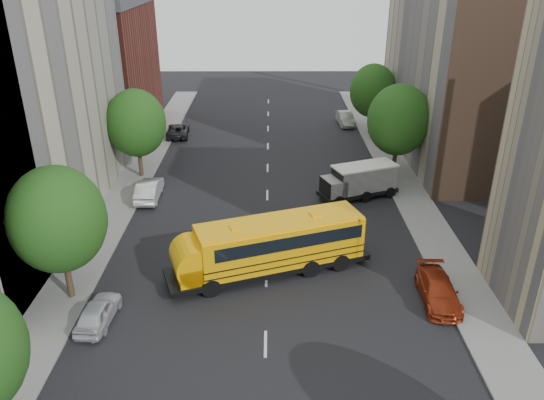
{
  "coord_description": "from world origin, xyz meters",
  "views": [
    {
      "loc": [
        0.26,
        -28.95,
        17.68
      ],
      "look_at": [
        0.36,
        2.0,
        3.29
      ],
      "focal_mm": 35.0,
      "sensor_mm": 36.0,
      "label": 1
    }
  ],
  "objects_px": {
    "parked_car_0": "(98,312)",
    "parked_car_5": "(345,118)",
    "street_tree_1": "(57,220)",
    "parked_car_4": "(370,173)",
    "street_tree_2": "(136,123)",
    "street_tree_4": "(399,120)",
    "parked_car_1": "(149,189)",
    "parked_car_2": "(178,130)",
    "parked_car_3": "(438,290)",
    "street_tree_5": "(373,91)",
    "school_bus": "(267,245)",
    "safari_truck": "(359,181)"
  },
  "relations": [
    {
      "from": "parked_car_0",
      "to": "parked_car_5",
      "type": "distance_m",
      "value": 39.81
    },
    {
      "from": "street_tree_1",
      "to": "parked_car_4",
      "type": "xyz_separation_m",
      "value": [
        19.8,
        17.15,
        -4.27
      ]
    },
    {
      "from": "street_tree_2",
      "to": "parked_car_4",
      "type": "relative_size",
      "value": 1.92
    },
    {
      "from": "street_tree_4",
      "to": "parked_car_0",
      "type": "distance_m",
      "value": 28.66
    },
    {
      "from": "parked_car_0",
      "to": "parked_car_1",
      "type": "height_order",
      "value": "parked_car_1"
    },
    {
      "from": "parked_car_2",
      "to": "parked_car_3",
      "type": "bearing_deg",
      "value": 118.16
    },
    {
      "from": "street_tree_2",
      "to": "parked_car_5",
      "type": "distance_m",
      "value": 25.46
    },
    {
      "from": "street_tree_5",
      "to": "parked_car_1",
      "type": "relative_size",
      "value": 1.6
    },
    {
      "from": "street_tree_4",
      "to": "street_tree_5",
      "type": "relative_size",
      "value": 1.08
    },
    {
      "from": "school_bus",
      "to": "parked_car_3",
      "type": "distance_m",
      "value": 10.07
    },
    {
      "from": "parked_car_2",
      "to": "parked_car_3",
      "type": "xyz_separation_m",
      "value": [
        19.2,
        -29.72,
        0.02
      ]
    },
    {
      "from": "street_tree_1",
      "to": "parked_car_2",
      "type": "bearing_deg",
      "value": 87.27
    },
    {
      "from": "street_tree_1",
      "to": "parked_car_2",
      "type": "xyz_separation_m",
      "value": [
        1.4,
        29.35,
        -4.29
      ]
    },
    {
      "from": "street_tree_2",
      "to": "parked_car_2",
      "type": "xyz_separation_m",
      "value": [
        1.4,
        11.35,
        -4.16
      ]
    },
    {
      "from": "street_tree_1",
      "to": "street_tree_2",
      "type": "distance_m",
      "value": 18.0
    },
    {
      "from": "street_tree_1",
      "to": "street_tree_5",
      "type": "distance_m",
      "value": 37.2
    },
    {
      "from": "parked_car_1",
      "to": "parked_car_2",
      "type": "bearing_deg",
      "value": -90.94
    },
    {
      "from": "safari_truck",
      "to": "parked_car_0",
      "type": "relative_size",
      "value": 1.73
    },
    {
      "from": "school_bus",
      "to": "street_tree_5",
      "type": "bearing_deg",
      "value": 48.75
    },
    {
      "from": "parked_car_2",
      "to": "parked_car_4",
      "type": "xyz_separation_m",
      "value": [
        18.4,
        -12.2,
        0.02
      ]
    },
    {
      "from": "parked_car_3",
      "to": "parked_car_4",
      "type": "bearing_deg",
      "value": 94.66
    },
    {
      "from": "parked_car_0",
      "to": "parked_car_3",
      "type": "relative_size",
      "value": 0.82
    },
    {
      "from": "street_tree_5",
      "to": "safari_truck",
      "type": "xyz_separation_m",
      "value": [
        -3.74,
        -16.42,
        -3.28
      ]
    },
    {
      "from": "safari_truck",
      "to": "parked_car_2",
      "type": "distance_m",
      "value": 23.1
    },
    {
      "from": "parked_car_2",
      "to": "parked_car_0",
      "type": "bearing_deg",
      "value": 86.75
    },
    {
      "from": "street_tree_1",
      "to": "street_tree_4",
      "type": "distance_m",
      "value": 28.43
    },
    {
      "from": "safari_truck",
      "to": "parked_car_3",
      "type": "relative_size",
      "value": 1.41
    },
    {
      "from": "street_tree_2",
      "to": "parked_car_5",
      "type": "relative_size",
      "value": 1.75
    },
    {
      "from": "street_tree_5",
      "to": "parked_car_5",
      "type": "height_order",
      "value": "street_tree_5"
    },
    {
      "from": "school_bus",
      "to": "parked_car_4",
      "type": "bearing_deg",
      "value": 39.57
    },
    {
      "from": "street_tree_5",
      "to": "safari_truck",
      "type": "distance_m",
      "value": 17.16
    },
    {
      "from": "parked_car_1",
      "to": "parked_car_5",
      "type": "distance_m",
      "value": 27.05
    },
    {
      "from": "parked_car_2",
      "to": "parked_car_5",
      "type": "distance_m",
      "value": 18.86
    },
    {
      "from": "parked_car_0",
      "to": "parked_car_1",
      "type": "relative_size",
      "value": 0.81
    },
    {
      "from": "school_bus",
      "to": "parked_car_1",
      "type": "bearing_deg",
      "value": 111.32
    },
    {
      "from": "street_tree_2",
      "to": "safari_truck",
      "type": "xyz_separation_m",
      "value": [
        18.26,
        -4.42,
        -3.41
      ]
    },
    {
      "from": "street_tree_2",
      "to": "parked_car_1",
      "type": "relative_size",
      "value": 1.64
    },
    {
      "from": "street_tree_1",
      "to": "parked_car_2",
      "type": "distance_m",
      "value": 29.69
    },
    {
      "from": "street_tree_2",
      "to": "parked_car_3",
      "type": "distance_m",
      "value": 27.91
    },
    {
      "from": "parked_car_4",
      "to": "street_tree_5",
      "type": "bearing_deg",
      "value": 79.97
    },
    {
      "from": "parked_car_4",
      "to": "street_tree_1",
      "type": "bearing_deg",
      "value": -139.41
    },
    {
      "from": "street_tree_1",
      "to": "parked_car_3",
      "type": "distance_m",
      "value": 21.04
    },
    {
      "from": "street_tree_5",
      "to": "parked_car_1",
      "type": "xyz_separation_m",
      "value": [
        -20.35,
        -16.58,
        -3.93
      ]
    },
    {
      "from": "parked_car_3",
      "to": "street_tree_1",
      "type": "bearing_deg",
      "value": -178.99
    },
    {
      "from": "street_tree_2",
      "to": "parked_car_4",
      "type": "distance_m",
      "value": 20.25
    },
    {
      "from": "street_tree_1",
      "to": "street_tree_5",
      "type": "height_order",
      "value": "street_tree_1"
    },
    {
      "from": "street_tree_1",
      "to": "safari_truck",
      "type": "distance_m",
      "value": 23.03
    },
    {
      "from": "street_tree_1",
      "to": "parked_car_1",
      "type": "relative_size",
      "value": 1.68
    },
    {
      "from": "street_tree_2",
      "to": "street_tree_4",
      "type": "distance_m",
      "value": 22.0
    },
    {
      "from": "street_tree_1",
      "to": "parked_car_1",
      "type": "height_order",
      "value": "street_tree_1"
    }
  ]
}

